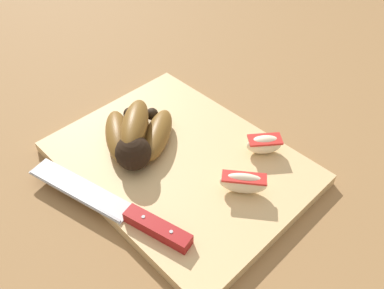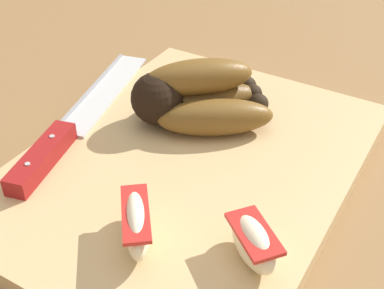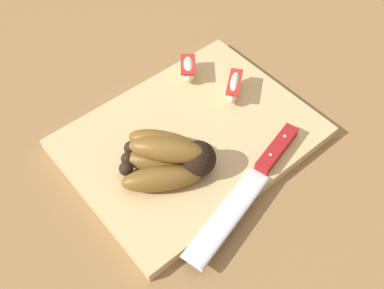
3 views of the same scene
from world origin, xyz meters
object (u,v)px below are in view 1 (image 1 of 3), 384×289
(banana_bunch, at_px, (136,136))
(apple_wedge_middle, at_px, (244,183))
(apple_wedge_near, at_px, (264,144))
(chefs_knife, at_px, (129,214))

(banana_bunch, xyz_separation_m, apple_wedge_middle, (-0.18, -0.05, -0.01))
(banana_bunch, height_order, apple_wedge_near, banana_bunch)
(apple_wedge_near, bearing_deg, apple_wedge_middle, 109.14)
(banana_bunch, xyz_separation_m, chefs_knife, (-0.10, 0.10, -0.02))
(banana_bunch, relative_size, apple_wedge_near, 2.58)
(apple_wedge_middle, bearing_deg, banana_bunch, 15.87)
(banana_bunch, xyz_separation_m, apple_wedge_near, (-0.15, -0.14, -0.01))
(apple_wedge_near, bearing_deg, chefs_knife, 77.68)
(banana_bunch, distance_m, chefs_knife, 0.14)
(banana_bunch, relative_size, apple_wedge_middle, 2.31)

